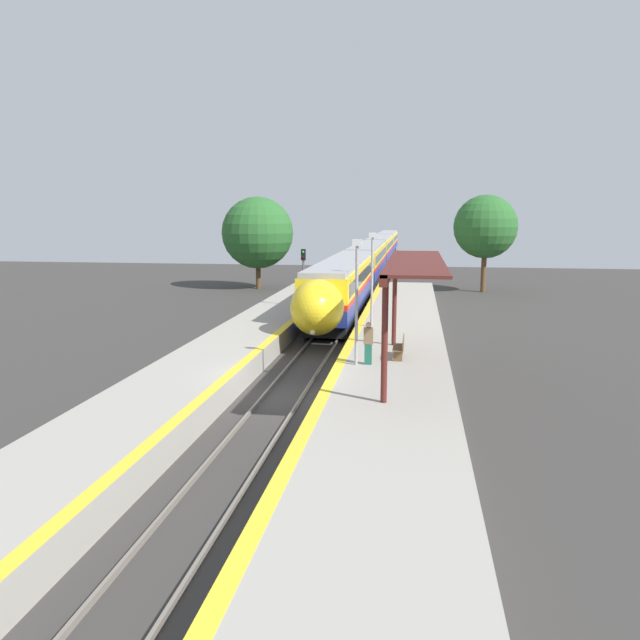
{
  "coord_description": "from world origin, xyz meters",
  "views": [
    {
      "loc": [
        4.76,
        -21.87,
        6.79
      ],
      "look_at": [
        0.6,
        5.29,
        2.09
      ],
      "focal_mm": 35.0,
      "sensor_mm": 36.0,
      "label": 1
    }
  ],
  "objects_px": {
    "train": "(374,254)",
    "platform_bench": "(400,347)",
    "lamppost_mid": "(372,273)",
    "railway_signal": "(303,277)",
    "person_waiting": "(368,342)",
    "lamppost_near": "(357,293)"
  },
  "relations": [
    {
      "from": "train",
      "to": "railway_signal",
      "type": "xyz_separation_m",
      "value": [
        -2.25,
        -33.18,
        0.63
      ]
    },
    {
      "from": "railway_signal",
      "to": "platform_bench",
      "type": "bearing_deg",
      "value": -64.62
    },
    {
      "from": "platform_bench",
      "to": "railway_signal",
      "type": "bearing_deg",
      "value": 115.38
    },
    {
      "from": "lamppost_near",
      "to": "lamppost_mid",
      "type": "bearing_deg",
      "value": 90.0
    },
    {
      "from": "person_waiting",
      "to": "railway_signal",
      "type": "height_order",
      "value": "railway_signal"
    },
    {
      "from": "train",
      "to": "lamppost_mid",
      "type": "relative_size",
      "value": 17.92
    },
    {
      "from": "lamppost_mid",
      "to": "railway_signal",
      "type": "bearing_deg",
      "value": 125.94
    },
    {
      "from": "person_waiting",
      "to": "lamppost_near",
      "type": "xyz_separation_m",
      "value": [
        -0.46,
        -0.14,
        1.95
      ]
    },
    {
      "from": "train",
      "to": "lamppost_near",
      "type": "height_order",
      "value": "lamppost_near"
    },
    {
      "from": "train",
      "to": "platform_bench",
      "type": "bearing_deg",
      "value": -84.83
    },
    {
      "from": "person_waiting",
      "to": "railway_signal",
      "type": "bearing_deg",
      "value": 109.42
    },
    {
      "from": "train",
      "to": "lamppost_near",
      "type": "relative_size",
      "value": 17.92
    },
    {
      "from": "train",
      "to": "person_waiting",
      "type": "relative_size",
      "value": 51.85
    },
    {
      "from": "train",
      "to": "platform_bench",
      "type": "distance_m",
      "value": 47.05
    },
    {
      "from": "train",
      "to": "platform_bench",
      "type": "height_order",
      "value": "train"
    },
    {
      "from": "lamppost_near",
      "to": "lamppost_mid",
      "type": "relative_size",
      "value": 1.0
    },
    {
      "from": "person_waiting",
      "to": "lamppost_near",
      "type": "relative_size",
      "value": 0.35
    },
    {
      "from": "railway_signal",
      "to": "lamppost_mid",
      "type": "xyz_separation_m",
      "value": [
        4.8,
        -6.63,
        0.98
      ]
    },
    {
      "from": "railway_signal",
      "to": "lamppost_near",
      "type": "relative_size",
      "value": 0.94
    },
    {
      "from": "platform_bench",
      "to": "railway_signal",
      "type": "relative_size",
      "value": 0.34
    },
    {
      "from": "train",
      "to": "lamppost_mid",
      "type": "height_order",
      "value": "lamppost_mid"
    },
    {
      "from": "railway_signal",
      "to": "lamppost_near",
      "type": "xyz_separation_m",
      "value": [
        4.8,
        -15.09,
        0.98
      ]
    }
  ]
}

